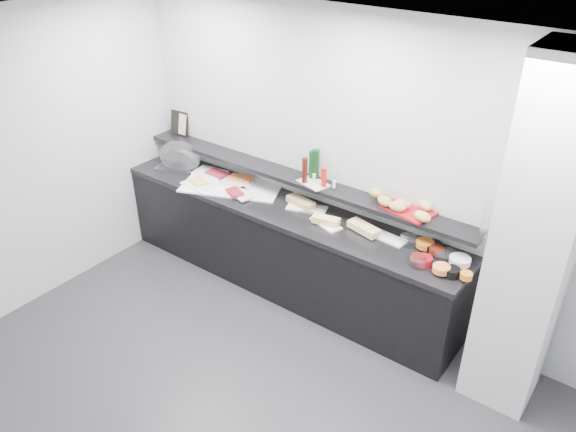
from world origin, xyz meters
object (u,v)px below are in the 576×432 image
Objects in this scene: condiment_tray at (313,183)px; sandwich_plate_mid at (326,224)px; framed_print at (180,123)px; carafe at (488,219)px; cloche_base at (176,167)px; bread_tray at (409,210)px.

sandwich_plate_mid is at bearing -18.90° from condiment_tray.
framed_print is (-2.10, 0.29, 0.37)m from sandwich_plate_mid.
condiment_tray is at bearing -177.76° from carafe.
cloche_base is 0.51m from framed_print.
bread_tray reaches higher than condiment_tray.
condiment_tray is 1.57m from carafe.
sandwich_plate_mid is at bearing -16.62° from framed_print.
sandwich_plate_mid is at bearing -169.64° from carafe.
framed_print is 1.85m from condiment_tray.
cloche_base is 1.90m from sandwich_plate_mid.
carafe is at bearing -9.62° from framed_print.
framed_print is at bearing 179.04° from carafe.
framed_print is 0.92× the size of condiment_tray.
carafe is at bearing 17.24° from condiment_tray.
carafe reaches higher than bread_tray.
sandwich_plate_mid is 1.09× the size of condiment_tray.
framed_print reaches higher than bread_tray.
framed_print is 0.87× the size of carafe.
carafe reaches higher than framed_print.
cloche_base is at bearing -175.86° from carafe.
carafe is (1.30, 0.24, 0.39)m from sandwich_plate_mid.
condiment_tray is at bearing 163.92° from sandwich_plate_mid.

